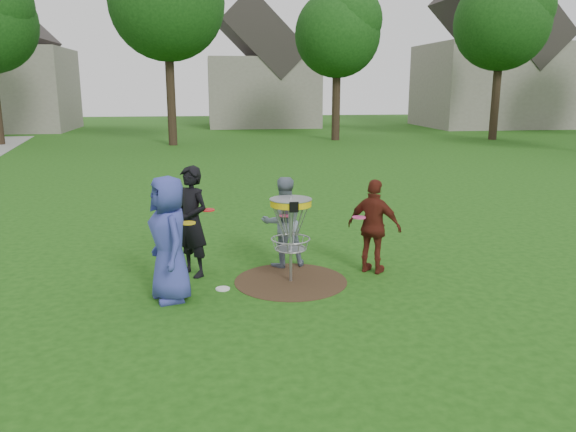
{
  "coord_description": "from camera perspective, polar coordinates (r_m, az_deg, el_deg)",
  "views": [
    {
      "loc": [
        -1.25,
        -8.39,
        3.05
      ],
      "look_at": [
        0.0,
        0.3,
        1.0
      ],
      "focal_mm": 35.0,
      "sensor_mm": 36.0,
      "label": 1
    }
  ],
  "objects": [
    {
      "name": "house_row",
      "position": [
        41.9,
        0.08,
        14.65
      ],
      "size": [
        44.5,
        10.65,
        11.62
      ],
      "color": "gray",
      "rests_on": "ground"
    },
    {
      "name": "disc_golf_basket",
      "position": [
        8.72,
        0.28,
        -0.32
      ],
      "size": [
        0.66,
        0.67,
        1.38
      ],
      "color": "#9EA0A5",
      "rests_on": "ground"
    },
    {
      "name": "player_black",
      "position": [
        9.18,
        -9.76,
        -0.57
      ],
      "size": [
        0.77,
        0.78,
        1.81
      ],
      "primitive_type": "imported",
      "rotation": [
        0.0,
        0.0,
        -0.81
      ],
      "color": "black",
      "rests_on": "ground"
    },
    {
      "name": "player_blue",
      "position": [
        8.18,
        -11.97,
        -2.3
      ],
      "size": [
        0.85,
        1.04,
        1.82
      ],
      "primitive_type": "imported",
      "rotation": [
        0.0,
        0.0,
        -1.22
      ],
      "color": "#373F98",
      "rests_on": "ground"
    },
    {
      "name": "player_grey",
      "position": [
        9.56,
        -0.49,
        -0.61
      ],
      "size": [
        0.84,
        0.71,
        1.55
      ],
      "primitive_type": "imported",
      "rotation": [
        0.0,
        0.0,
        3.31
      ],
      "color": "slate",
      "rests_on": "ground"
    },
    {
      "name": "ground",
      "position": [
        9.01,
        0.27,
        -6.64
      ],
      "size": [
        100.0,
        100.0,
        0.0
      ],
      "primitive_type": "plane",
      "color": "#19470F",
      "rests_on": "ground"
    },
    {
      "name": "player_maroon",
      "position": [
        9.32,
        8.75,
        -1.08
      ],
      "size": [
        0.96,
        0.87,
        1.57
      ],
      "primitive_type": "imported",
      "rotation": [
        0.0,
        0.0,
        2.47
      ],
      "color": "#561D13",
      "rests_on": "ground"
    },
    {
      "name": "tree_row",
      "position": [
        29.28,
        -5.13,
        19.3
      ],
      "size": [
        51.2,
        17.42,
        9.9
      ],
      "color": "#38281C",
      "rests_on": "ground"
    },
    {
      "name": "disc_on_grass",
      "position": [
        8.72,
        -6.65,
        -7.35
      ],
      "size": [
        0.22,
        0.22,
        0.02
      ],
      "primitive_type": "cylinder",
      "color": "white",
      "rests_on": "ground"
    },
    {
      "name": "dirt_patch",
      "position": [
        9.01,
        0.27,
        -6.61
      ],
      "size": [
        1.8,
        1.8,
        0.01
      ],
      "primitive_type": "cylinder",
      "color": "#47331E",
      "rests_on": "ground"
    },
    {
      "name": "held_discs",
      "position": [
        8.85,
        -2.61,
        -0.03
      ],
      "size": [
        2.93,
        1.2,
        0.18
      ],
      "color": "yellow",
      "rests_on": "ground"
    }
  ]
}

